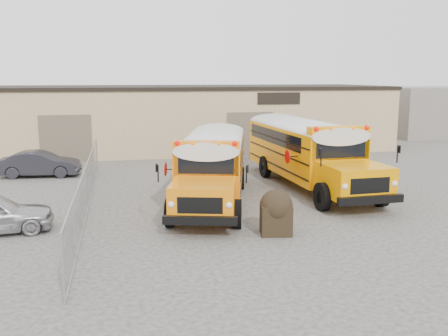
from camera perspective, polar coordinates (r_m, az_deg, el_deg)
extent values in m
plane|color=#393734|center=(18.97, 2.65, -6.02)|extent=(120.00, 120.00, 0.00)
cube|color=tan|center=(38.03, -4.80, 5.68)|extent=(30.00, 10.00, 4.50)
cube|color=black|center=(37.91, -4.85, 9.15)|extent=(30.20, 10.20, 0.25)
cube|color=black|center=(34.30, 6.29, 7.91)|extent=(3.00, 0.08, 0.80)
cube|color=brown|center=(33.02, -17.64, 3.21)|extent=(3.20, 0.08, 3.00)
cube|color=brown|center=(33.92, 2.99, 3.86)|extent=(3.20, 0.08, 3.00)
cylinder|color=#94969C|center=(12.54, -17.94, -10.97)|extent=(0.07, 0.07, 1.80)
cylinder|color=#94969C|center=(15.37, -16.76, -6.94)|extent=(0.07, 0.07, 1.80)
cylinder|color=#94969C|center=(18.25, -15.97, -4.16)|extent=(0.07, 0.07, 1.80)
cylinder|color=#94969C|center=(21.16, -15.39, -2.15)|extent=(0.07, 0.07, 1.80)
cylinder|color=#94969C|center=(24.09, -14.95, -0.62)|extent=(0.07, 0.07, 1.80)
cylinder|color=#94969C|center=(27.04, -14.61, 0.57)|extent=(0.07, 0.07, 1.80)
cylinder|color=#94969C|center=(30.00, -14.34, 1.53)|extent=(0.07, 0.07, 1.80)
cylinder|color=#94969C|center=(20.99, -15.50, 0.20)|extent=(0.05, 18.00, 0.05)
cylinder|color=#94969C|center=(21.35, -15.28, -4.37)|extent=(0.05, 18.00, 0.05)
cube|color=#94969C|center=(21.16, -15.39, -2.15)|extent=(0.02, 18.00, 1.70)
cube|color=gray|center=(50.56, 22.86, 6.02)|extent=(10.00, 8.00, 4.40)
cube|color=orange|center=(28.54, -0.25, 2.79)|extent=(4.45, 8.14, 2.09)
cube|color=orange|center=(23.68, -0.97, 0.08)|extent=(2.74, 2.74, 1.17)
cube|color=black|center=(24.65, -0.79, 2.95)|extent=(2.04, 0.59, 0.76)
cube|color=silver|center=(28.40, -0.25, 5.18)|extent=(4.47, 8.22, 0.41)
cube|color=orange|center=(24.80, -0.75, 4.49)|extent=(2.55, 1.13, 0.37)
sphere|color=#E50705|center=(24.66, -3.28, 4.73)|extent=(0.20, 0.20, 0.20)
sphere|color=#E50705|center=(24.51, 1.71, 4.70)|extent=(0.20, 0.20, 0.20)
sphere|color=orange|center=(24.60, -1.92, 4.72)|extent=(0.20, 0.20, 0.20)
sphere|color=orange|center=(24.53, 0.33, 4.71)|extent=(0.20, 0.20, 0.20)
cube|color=black|center=(22.60, -1.19, -1.62)|extent=(2.47, 0.86, 0.29)
cube|color=black|center=(32.56, 0.16, 2.10)|extent=(2.47, 0.84, 0.29)
cube|color=black|center=(28.55, -0.25, 2.64)|extent=(4.45, 8.01, 0.06)
cube|color=black|center=(28.77, -0.22, 4.03)|extent=(4.16, 6.97, 0.63)
cylinder|color=black|center=(24.02, -3.84, -1.22)|extent=(0.55, 1.10, 1.06)
cylinder|color=black|center=(23.85, 1.96, -1.28)|extent=(0.55, 1.10, 1.06)
cylinder|color=black|center=(30.31, -2.37, 1.23)|extent=(0.55, 1.10, 1.06)
cylinder|color=black|center=(30.18, 2.23, 1.19)|extent=(0.55, 1.10, 1.06)
cylinder|color=#BF0505|center=(26.07, -4.41, 2.31)|extent=(0.18, 0.56, 0.57)
cube|color=#F19200|center=(31.90, 4.06, 3.84)|extent=(3.20, 8.61, 2.29)
cube|color=#F19200|center=(26.88, 7.74, 1.46)|extent=(2.57, 2.57, 1.28)
cube|color=black|center=(27.88, 6.83, 4.17)|extent=(2.29, 0.18, 0.84)
cube|color=silver|center=(31.77, 4.09, 6.19)|extent=(3.21, 8.70, 0.45)
cube|color=#F19200|center=(28.05, 6.67, 5.65)|extent=(2.76, 0.69, 0.40)
sphere|color=#E50705|center=(27.40, 4.57, 5.86)|extent=(0.22, 0.22, 0.22)
sphere|color=#E50705|center=(28.25, 9.10, 5.90)|extent=(0.22, 0.22, 0.22)
sphere|color=orange|center=(27.62, 5.85, 5.88)|extent=(0.22, 0.22, 0.22)
sphere|color=orange|center=(28.00, 7.88, 5.89)|extent=(0.22, 0.22, 0.22)
cube|color=black|center=(25.77, 8.82, -0.10)|extent=(2.74, 0.38, 0.31)
cube|color=black|center=(36.10, 1.88, 3.01)|extent=(2.74, 0.36, 0.31)
cube|color=black|center=(31.91, 4.06, 3.69)|extent=(3.24, 8.44, 0.07)
cube|color=black|center=(32.15, 3.89, 5.04)|extent=(3.17, 7.27, 0.69)
cylinder|color=black|center=(26.63, 4.96, 0.03)|extent=(0.37, 1.17, 1.16)
cylinder|color=black|center=(27.62, 10.17, 0.28)|extent=(0.37, 1.17, 1.16)
cylinder|color=black|center=(33.27, 0.94, 2.15)|extent=(0.37, 1.17, 1.16)
cylinder|color=black|center=(34.06, 5.26, 2.30)|extent=(0.37, 1.17, 1.16)
cylinder|color=#BF0505|center=(28.56, 2.30, 3.37)|extent=(0.06, 0.63, 0.63)
cube|color=black|center=(17.37, 5.95, -5.84)|extent=(1.19, 1.10, 1.04)
sphere|color=black|center=(17.25, 5.98, -4.34)|extent=(1.15, 1.15, 1.15)
imported|color=#222227|center=(28.84, -20.30, 0.45)|extent=(4.35, 1.85, 1.40)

